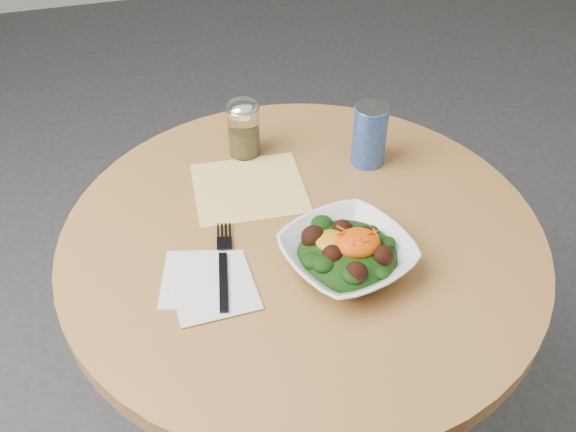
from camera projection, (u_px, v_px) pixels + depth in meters
name	position (u px, v px, depth m)	size (l,w,h in m)	color
table	(301.00, 302.00, 1.32)	(0.90, 0.90, 0.75)	black
cloth_napkin	(249.00, 188.00, 1.29)	(0.22, 0.20, 0.00)	#FFB10D
paper_napkins	(208.00, 283.00, 1.09)	(0.17, 0.18, 0.00)	white
salad_bowl	(347.00, 253.00, 1.11)	(0.27, 0.27, 0.08)	white
fork	(224.00, 262.00, 1.12)	(0.06, 0.21, 0.00)	black
spice_shaker	(244.00, 128.00, 1.34)	(0.07, 0.07, 0.13)	silver
beverage_can	(370.00, 135.00, 1.31)	(0.07, 0.07, 0.14)	navy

